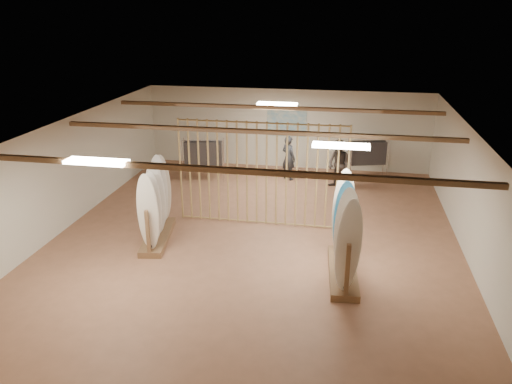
% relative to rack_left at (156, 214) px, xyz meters
% --- Properties ---
extents(floor, '(12.00, 12.00, 0.00)m').
position_rel_rack_left_xyz_m(floor, '(2.38, 0.62, -0.68)').
color(floor, '#A16C4E').
rests_on(floor, ground).
extents(ceiling, '(12.00, 12.00, 0.00)m').
position_rel_rack_left_xyz_m(ceiling, '(2.38, 0.62, 2.12)').
color(ceiling, gray).
rests_on(ceiling, ground).
extents(wall_back, '(12.00, 0.00, 12.00)m').
position_rel_rack_left_xyz_m(wall_back, '(2.38, 6.62, 0.72)').
color(wall_back, silver).
rests_on(wall_back, ground).
extents(wall_front, '(12.00, 0.00, 12.00)m').
position_rel_rack_left_xyz_m(wall_front, '(2.38, -5.38, 0.72)').
color(wall_front, silver).
rests_on(wall_front, ground).
extents(wall_left, '(0.00, 12.00, 12.00)m').
position_rel_rack_left_xyz_m(wall_left, '(-2.62, 0.62, 0.72)').
color(wall_left, silver).
rests_on(wall_left, ground).
extents(wall_right, '(0.00, 12.00, 12.00)m').
position_rel_rack_left_xyz_m(wall_right, '(7.38, 0.62, 0.72)').
color(wall_right, silver).
rests_on(wall_right, ground).
extents(ceiling_slats, '(9.50, 6.12, 0.10)m').
position_rel_rack_left_xyz_m(ceiling_slats, '(2.38, 0.62, 2.04)').
color(ceiling_slats, brown).
rests_on(ceiling_slats, ground).
extents(light_panels, '(1.20, 0.35, 0.06)m').
position_rel_rack_left_xyz_m(light_panels, '(2.38, 0.62, 2.06)').
color(light_panels, white).
rests_on(light_panels, ground).
extents(bamboo_partition, '(4.45, 0.05, 2.78)m').
position_rel_rack_left_xyz_m(bamboo_partition, '(2.38, 1.42, 0.72)').
color(bamboo_partition, tan).
rests_on(bamboo_partition, ground).
extents(poster, '(1.40, 0.03, 0.90)m').
position_rel_rack_left_xyz_m(poster, '(2.38, 6.60, 0.92)').
color(poster, teal).
rests_on(poster, ground).
extents(rack_left, '(0.89, 2.15, 1.99)m').
position_rel_rack_left_xyz_m(rack_left, '(0.00, 0.00, 0.00)').
color(rack_left, brown).
rests_on(rack_left, floor).
extents(rack_right, '(0.73, 2.24, 2.10)m').
position_rel_rack_left_xyz_m(rack_right, '(4.59, -0.96, 0.04)').
color(rack_right, brown).
rests_on(rack_right, floor).
extents(clothing_rack_a, '(1.31, 0.55, 1.42)m').
position_rel_rack_left_xyz_m(clothing_rack_a, '(-0.13, 4.60, 0.25)').
color(clothing_rack_a, silver).
rests_on(clothing_rack_a, floor).
extents(clothing_rack_b, '(1.22, 0.65, 1.36)m').
position_rel_rack_left_xyz_m(clothing_rack_b, '(5.24, 5.82, 0.21)').
color(clothing_rack_b, silver).
rests_on(clothing_rack_b, floor).
extents(shopper_a, '(0.74, 0.70, 1.69)m').
position_rel_rack_left_xyz_m(shopper_a, '(2.63, 5.21, 0.17)').
color(shopper_a, '#27292E').
rests_on(shopper_a, floor).
extents(shopper_b, '(1.11, 1.09, 1.81)m').
position_rel_rack_left_xyz_m(shopper_b, '(4.30, 4.56, 0.23)').
color(shopper_b, '#38302B').
rests_on(shopper_b, floor).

